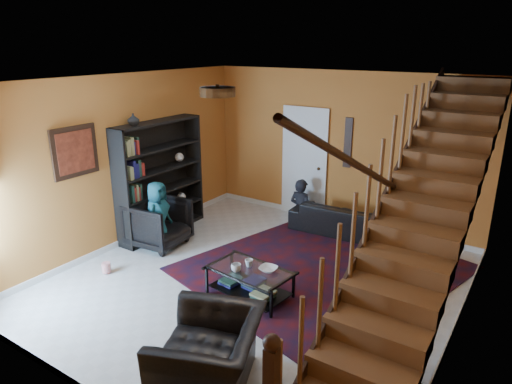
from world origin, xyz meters
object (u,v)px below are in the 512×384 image
at_px(armchair_left, 159,223).
at_px(armchair_right, 209,355).
at_px(sofa, 343,219).
at_px(coffee_table, 250,281).
at_px(bookshelf, 161,180).

xyz_separation_m(armchair_left, armchair_right, (2.78, -2.12, -0.04)).
height_order(sofa, armchair_left, armchair_left).
bearing_deg(sofa, coffee_table, 83.24).
height_order(sofa, armchair_right, armchair_right).
bearing_deg(sofa, bookshelf, 29.11).
height_order(bookshelf, armchair_left, bookshelf).
height_order(bookshelf, armchair_right, bookshelf).
bearing_deg(armchair_left, armchair_right, -132.46).
bearing_deg(bookshelf, sofa, 31.87).
height_order(bookshelf, coffee_table, bookshelf).
xyz_separation_m(bookshelf, coffee_table, (2.55, -0.99, -0.73)).
relative_size(armchair_right, coffee_table, 0.96).
bearing_deg(coffee_table, armchair_right, -69.52).
relative_size(sofa, coffee_table, 1.62).
bearing_deg(bookshelf, armchair_left, -52.28).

